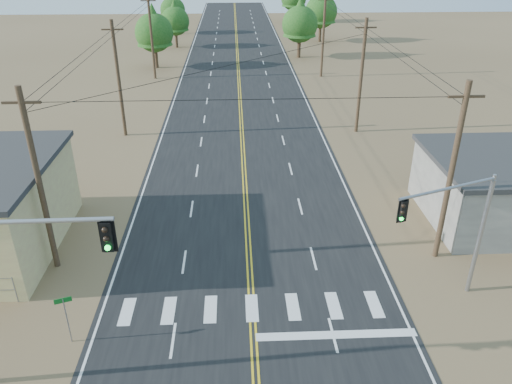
{
  "coord_description": "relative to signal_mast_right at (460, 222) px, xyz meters",
  "views": [
    {
      "loc": [
        -0.66,
        -10.86,
        16.11
      ],
      "look_at": [
        0.45,
        13.5,
        3.5
      ],
      "focal_mm": 35.0,
      "sensor_mm": 36.0,
      "label": 1
    }
  ],
  "objects": [
    {
      "name": "utility_pole_left_near",
      "position": [
        -20.07,
        3.66,
        0.71
      ],
      "size": [
        1.8,
        0.3,
        10.0
      ],
      "color": "#4C3826",
      "rests_on": "ground"
    },
    {
      "name": "utility_pole_left_far",
      "position": [
        -20.07,
        43.66,
        0.71
      ],
      "size": [
        1.8,
        0.3,
        10.0
      ],
      "color": "#4C3826",
      "rests_on": "ground"
    },
    {
      "name": "tree_right_mid",
      "position": [
        4.43,
        66.77,
        0.96
      ],
      "size": [
        5.27,
        5.27,
        8.78
      ],
      "color": "#3F2D1E",
      "rests_on": "ground"
    },
    {
      "name": "utility_pole_left_mid",
      "position": [
        -20.07,
        23.66,
        0.71
      ],
      "size": [
        1.8,
        0.3,
        10.0
      ],
      "color": "#4C3826",
      "rests_on": "ground"
    },
    {
      "name": "utility_pole_right_near",
      "position": [
        0.93,
        3.66,
        0.71
      ],
      "size": [
        1.8,
        0.3,
        10.0
      ],
      "color": "#4C3826",
      "rests_on": "ground"
    },
    {
      "name": "tree_right_near",
      "position": [
        -0.57,
        54.88,
        0.8
      ],
      "size": [
        5.11,
        5.11,
        8.52
      ],
      "color": "#3F2D1E",
      "rests_on": "ground"
    },
    {
      "name": "street_sign",
      "position": [
        -17.67,
        -2.18,
        -2.78
      ],
      "size": [
        0.69,
        0.26,
        2.43
      ],
      "rotation": [
        0.0,
        0.0,
        0.33
      ],
      "color": "gray",
      "rests_on": "ground"
    },
    {
      "name": "road",
      "position": [
        -9.57,
        21.66,
        -4.4
      ],
      "size": [
        15.0,
        200.0,
        0.02
      ],
      "primitive_type": "cube",
      "color": "black",
      "rests_on": "ground"
    },
    {
      "name": "tree_left_near",
      "position": [
        -20.59,
        49.41,
        0.7
      ],
      "size": [
        5.01,
        5.01,
        8.35
      ],
      "color": "#3F2D1E",
      "rests_on": "ground"
    },
    {
      "name": "utility_pole_right_far",
      "position": [
        0.93,
        43.66,
        0.71
      ],
      "size": [
        1.8,
        0.3,
        10.0
      ],
      "color": "#4C3826",
      "rests_on": "ground"
    },
    {
      "name": "signal_mast_right",
      "position": [
        0.0,
        0.0,
        0.0
      ],
      "size": [
        5.03,
        2.07,
        6.52
      ],
      "rotation": [
        0.0,
        0.0,
        0.36
      ],
      "color": "gray",
      "rests_on": "ground"
    },
    {
      "name": "tree_left_far",
      "position": [
        -20.88,
        75.73,
        0.12
      ],
      "size": [
        4.45,
        4.45,
        7.41
      ],
      "color": "#3F2D1E",
      "rests_on": "ground"
    },
    {
      "name": "tree_left_mid",
      "position": [
        -19.2,
        63.05,
        0.1
      ],
      "size": [
        4.42,
        4.42,
        7.36
      ],
      "color": "#3F2D1E",
      "rests_on": "ground"
    },
    {
      "name": "utility_pole_right_mid",
      "position": [
        0.93,
        23.66,
        0.71
      ],
      "size": [
        1.8,
        0.3,
        10.0
      ],
      "color": "#4C3826",
      "rests_on": "ground"
    }
  ]
}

